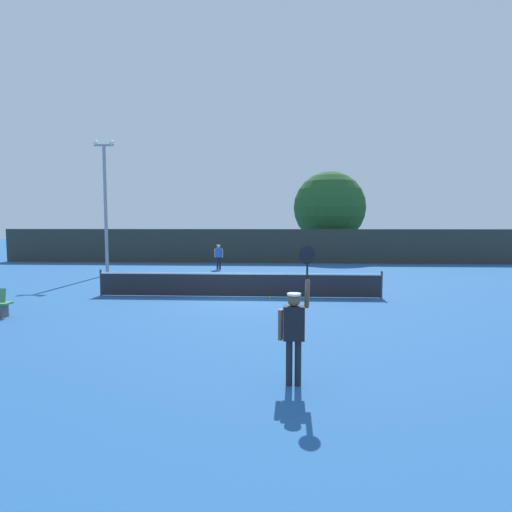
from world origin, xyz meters
name	(u,v)px	position (x,y,z in m)	size (l,w,h in m)	color
ground_plane	(239,297)	(0.00, 0.00, 0.00)	(120.00, 120.00, 0.00)	#235693
tennis_net	(239,284)	(0.00, 0.00, 0.51)	(11.39, 0.08, 1.07)	#232328
perimeter_fence	(257,246)	(0.00, 14.37, 1.26)	(38.74, 0.12, 2.53)	#2D332D
player_serving	(294,324)	(1.89, -9.00, 1.12)	(0.68, 0.40, 2.54)	black
player_receiving	(219,255)	(-2.23, 9.85, 0.96)	(0.57, 0.23, 1.58)	blue
tennis_ball	(270,297)	(1.27, -0.26, 0.03)	(0.07, 0.07, 0.07)	#CCE033
light_pole	(105,199)	(-8.21, 6.66, 4.35)	(1.18, 0.28, 7.59)	gray
large_tree	(329,208)	(5.85, 18.75, 4.27)	(5.99, 5.99, 7.27)	brown
parked_car_near	(172,247)	(-8.35, 21.84, 0.78)	(2.41, 4.41, 1.69)	white
parked_car_mid	(341,249)	(6.96, 19.49, 0.78)	(2.14, 4.30, 1.69)	#B7B7BC
parked_car_far	(378,248)	(10.43, 20.69, 0.78)	(2.19, 4.32, 1.69)	navy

